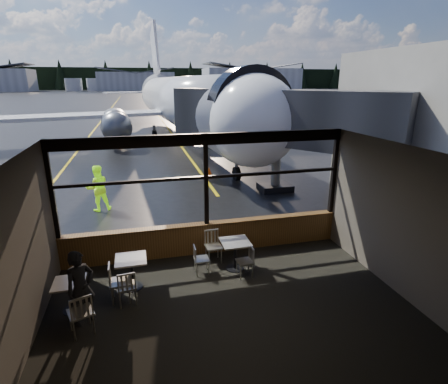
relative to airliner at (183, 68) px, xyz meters
name	(u,v)px	position (x,y,z in m)	size (l,w,h in m)	color
ground_plane	(139,95)	(-2.19, 99.89, -5.81)	(520.00, 520.00, 0.00)	black
carpet_floor	(234,315)	(-2.19, -23.11, -5.80)	(8.00, 6.00, 0.01)	black
ceiling	(236,156)	(-2.19, -23.11, -2.31)	(8.00, 6.00, 0.04)	#38332D
wall_left	(15,266)	(-6.19, -23.11, -4.06)	(0.04, 6.00, 3.50)	#514941
wall_right	(404,223)	(1.81, -23.11, -4.06)	(0.04, 6.00, 3.50)	#514941
wall_back	(302,347)	(-2.19, -26.11, -4.06)	(8.00, 0.04, 3.50)	#514941
window_sill	(207,238)	(-2.19, -20.11, -5.36)	(8.00, 0.28, 0.90)	#553719
window_header	(205,139)	(-2.19, -20.11, -2.46)	(8.00, 0.18, 0.30)	black
mullion_left	(51,191)	(-6.14, -20.11, -3.61)	(0.12, 0.12, 2.60)	black
mullion_centre	(206,181)	(-2.19, -20.11, -3.61)	(0.12, 0.12, 2.60)	black
mullion_right	(334,172)	(1.76, -20.11, -3.61)	(0.12, 0.12, 2.60)	black
window_transom	(206,177)	(-2.19, -20.11, -3.51)	(8.00, 0.10, 0.08)	black
airliner	(183,68)	(0.00, 0.00, 0.00)	(31.68, 38.01, 11.61)	white
jet_bridge	(261,140)	(1.41, -14.61, -3.47)	(8.76, 10.71, 4.67)	#2C2D2F
cafe_table_near	(235,255)	(-1.64, -21.23, -5.40)	(0.74, 0.74, 0.81)	#ABA49D
cafe_table_mid	(132,273)	(-4.31, -21.49, -5.41)	(0.73, 0.73, 0.80)	#ABA69D
cafe_table_left	(71,296)	(-5.60, -22.09, -5.45)	(0.65, 0.65, 0.72)	gray
chair_near_e	(245,262)	(-1.50, -21.65, -5.39)	(0.45, 0.45, 0.83)	#BCB6A9
chair_near_w	(201,259)	(-2.55, -21.23, -5.41)	(0.43, 0.43, 0.80)	#B3ADA1
chair_near_n	(214,247)	(-2.12, -20.71, -5.35)	(0.49, 0.49, 0.91)	#B8B3A6
chair_mid_s	(127,286)	(-4.42, -22.12, -5.37)	(0.48, 0.48, 0.88)	#B5B0A4
chair_mid_w	(120,282)	(-4.56, -21.97, -5.33)	(0.52, 0.52, 0.95)	#ABA69A
chair_left_s	(81,313)	(-5.29, -22.91, -5.33)	(0.52, 0.52, 0.95)	#BBB7A9
passenger	(81,288)	(-5.29, -22.56, -5.00)	(0.59, 0.39, 1.62)	black
ground_crew	(98,188)	(-5.56, -15.62, -4.91)	(0.87, 0.68, 1.79)	#BFF219
cone_nose	(209,171)	(-0.35, -11.53, -5.57)	(0.34, 0.34, 0.47)	#FF5B08
cone_wing	(91,141)	(-7.53, 0.37, -5.59)	(0.31, 0.31, 0.43)	#FF5108
terminal_annex	(438,129)	(7.81, -17.61, -2.81)	(5.00, 7.00, 6.00)	gray
hangar_mid	(136,80)	(-2.19, 164.89, -0.81)	(38.00, 15.00, 10.00)	silver
hangar_right	(251,78)	(57.81, 157.89, 0.19)	(50.00, 20.00, 12.00)	silver
fuel_tank_a	(74,85)	(-32.19, 161.89, -2.81)	(8.00, 8.00, 6.00)	silver
fuel_tank_b	(95,85)	(-22.19, 161.89, -2.81)	(8.00, 8.00, 6.00)	silver
fuel_tank_c	(116,85)	(-12.19, 161.89, -2.81)	(8.00, 8.00, 6.00)	silver
treeline	(136,79)	(-2.19, 189.89, 0.19)	(360.00, 3.00, 12.00)	black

